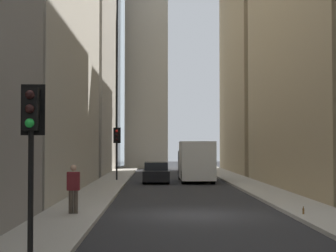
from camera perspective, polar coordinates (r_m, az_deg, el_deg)
ground_plane at (r=20.68m, az=2.76°, el=-9.15°), size 135.00×135.00×0.00m
sidewalk_right at (r=20.84m, az=-9.83°, el=-8.87°), size 90.00×2.20×0.14m
sidewalk_left at (r=21.46m, az=14.97°, el=-8.64°), size 90.00×2.20×0.14m
building_left_far at (r=53.90m, az=11.71°, el=6.87°), size 16.84×10.50×21.68m
building_right_far at (r=53.31m, az=-11.31°, el=9.61°), size 17.83×10.50×26.52m
church_spire at (r=65.15m, az=-2.21°, el=11.74°), size 5.28×5.28×34.57m
delivery_truck at (r=39.10m, az=2.88°, el=-3.64°), size 6.46×2.25×2.84m
sedan_black at (r=38.04m, az=-1.23°, el=-4.89°), size 4.30×1.78×1.42m
traffic_light_foreground at (r=12.07m, az=-13.96°, el=-0.43°), size 0.43×0.52×3.75m
traffic_light_midblock at (r=39.07m, az=-5.31°, el=-1.60°), size 0.43×0.52×3.69m
pedestrian at (r=20.09m, az=-9.75°, el=-6.22°), size 0.26×0.44×1.74m
discarded_bottle at (r=20.28m, az=13.81°, el=-8.53°), size 0.07×0.07×0.27m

